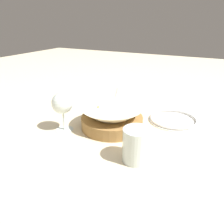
% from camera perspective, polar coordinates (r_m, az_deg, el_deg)
% --- Properties ---
extents(ground_plane, '(4.00, 4.00, 0.00)m').
position_cam_1_polar(ground_plane, '(0.93, 3.09, -3.42)').
color(ground_plane, beige).
extents(food_basket, '(0.25, 0.25, 0.10)m').
position_cam_1_polar(food_basket, '(0.89, -0.01, -1.72)').
color(food_basket, olive).
rests_on(food_basket, ground_plane).
extents(sauce_cup, '(0.07, 0.06, 0.10)m').
position_cam_1_polar(sauce_cup, '(1.08, 0.64, 1.56)').
color(sauce_cup, '#B7B7BC').
rests_on(sauce_cup, ground_plane).
extents(wine_glass, '(0.08, 0.08, 0.16)m').
position_cam_1_polar(wine_glass, '(0.87, -12.88, 1.94)').
color(wine_glass, silver).
rests_on(wine_glass, ground_plane).
extents(beer_mug, '(0.13, 0.09, 0.11)m').
position_cam_1_polar(beer_mug, '(0.69, 6.55, -8.81)').
color(beer_mug, silver).
rests_on(beer_mug, ground_plane).
extents(side_plate, '(0.21, 0.21, 0.01)m').
position_cam_1_polar(side_plate, '(1.00, 15.69, -1.89)').
color(side_plate, white).
rests_on(side_plate, ground_plane).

